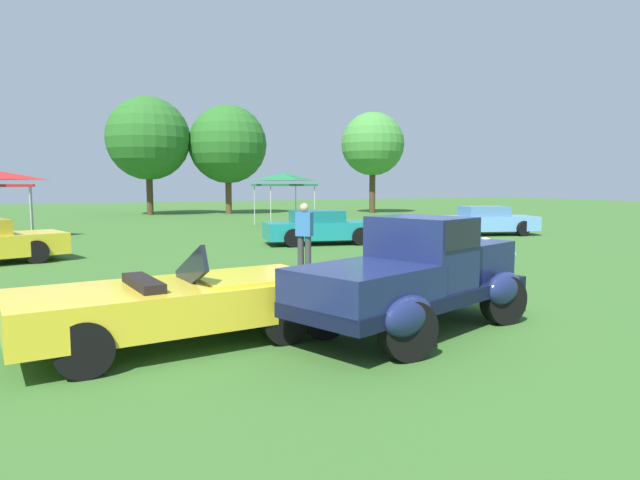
# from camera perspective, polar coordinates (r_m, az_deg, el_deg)

# --- Properties ---
(ground_plane) EXTENTS (120.00, 120.00, 0.00)m
(ground_plane) POSITION_cam_1_polar(r_m,az_deg,el_deg) (9.09, 9.12, -8.20)
(ground_plane) COLOR #386628
(feature_pickup_truck) EXTENTS (4.48, 2.85, 1.70)m
(feature_pickup_truck) POSITION_cam_1_polar(r_m,az_deg,el_deg) (8.37, 9.89, -3.39)
(feature_pickup_truck) COLOR black
(feature_pickup_truck) RESTS_ON ground_plane
(neighbor_convertible) EXTENTS (4.36, 2.11, 1.40)m
(neighbor_convertible) POSITION_cam_1_polar(r_m,az_deg,el_deg) (7.90, -13.84, -6.13)
(neighbor_convertible) COLOR yellow
(neighbor_convertible) RESTS_ON ground_plane
(show_car_teal) EXTENTS (4.30, 2.47, 1.22)m
(show_car_teal) POSITION_cam_1_polar(r_m,az_deg,el_deg) (20.16, 0.04, 1.28)
(show_car_teal) COLOR teal
(show_car_teal) RESTS_ON ground_plane
(show_car_skyblue) EXTENTS (4.34, 2.82, 1.22)m
(show_car_skyblue) POSITION_cam_1_polar(r_m,az_deg,el_deg) (24.78, 16.62, 1.88)
(show_car_skyblue) COLOR #669EDB
(show_car_skyblue) RESTS_ON ground_plane
(spectator_near_truck) EXTENTS (0.45, 0.46, 1.69)m
(spectator_near_truck) POSITION_cam_1_polar(r_m,az_deg,el_deg) (14.14, -1.61, 0.63)
(spectator_near_truck) COLOR #383838
(spectator_near_truck) RESTS_ON ground_plane
(canopy_tent_center_field) EXTENTS (2.60, 2.60, 2.71)m
(canopy_tent_center_field) POSITION_cam_1_polar(r_m,az_deg,el_deg) (28.59, -3.71, 6.26)
(canopy_tent_center_field) COLOR #B7B7BC
(canopy_tent_center_field) RESTS_ON ground_plane
(treeline_mid_left) EXTENTS (5.67, 5.67, 8.08)m
(treeline_mid_left) POSITION_cam_1_polar(r_m,az_deg,el_deg) (40.67, -17.11, 9.84)
(treeline_mid_left) COLOR #47331E
(treeline_mid_left) RESTS_ON ground_plane
(treeline_center) EXTENTS (5.53, 5.53, 7.71)m
(treeline_center) POSITION_cam_1_polar(r_m,az_deg,el_deg) (40.89, -9.38, 9.58)
(treeline_center) COLOR brown
(treeline_center) RESTS_ON ground_plane
(treeline_mid_right) EXTENTS (4.61, 4.61, 7.37)m
(treeline_mid_right) POSITION_cam_1_polar(r_m,az_deg,el_deg) (41.70, 5.39, 9.70)
(treeline_mid_right) COLOR #47331E
(treeline_mid_right) RESTS_ON ground_plane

